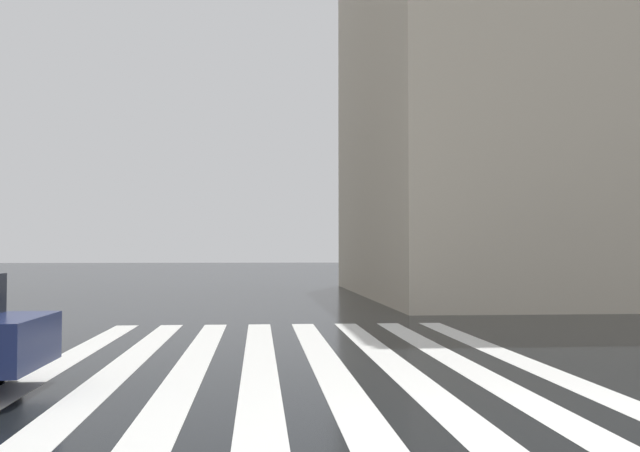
# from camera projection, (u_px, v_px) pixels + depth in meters

# --- Properties ---
(ground_plane) EXTENTS (220.00, 220.00, 0.00)m
(ground_plane) POSITION_uv_depth(u_px,v_px,m) (582.00, 438.00, 6.52)
(ground_plane) COLOR black
(zebra_crossing) EXTENTS (13.00, 7.50, 0.01)m
(zebra_crossing) POSITION_uv_depth(u_px,v_px,m) (295.00, 369.00, 10.30)
(zebra_crossing) COLOR silver
(zebra_crossing) RESTS_ON ground_plane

